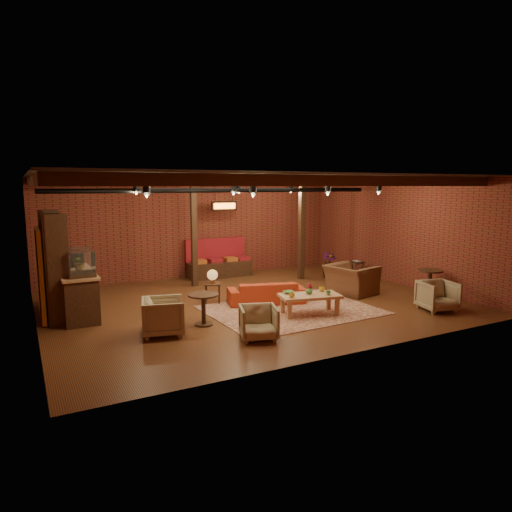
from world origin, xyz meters
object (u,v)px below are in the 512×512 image
coffee_table (309,297)px  plant_tall (330,240)px  armchair_far (438,294)px  armchair_a (163,315)px  armchair_b (259,321)px  sofa (266,292)px  side_table_book (354,263)px  round_table_left (203,304)px  side_table_lamp (212,277)px  armchair_right (351,275)px  round_table_right (430,279)px

coffee_table → plant_tall: 4.53m
plant_tall → armchair_far: bearing=-91.0°
armchair_a → armchair_b: size_ratio=1.14×
plant_tall → armchair_a: bearing=-154.0°
sofa → armchair_far: bearing=158.2°
side_table_book → armchair_a: bearing=-159.5°
coffee_table → plant_tall: bearing=47.5°
armchair_b → armchair_far: armchair_far is taller
round_table_left → plant_tall: (5.48, 2.91, 0.78)m
armchair_b → armchair_far: size_ratio=0.92×
side_table_lamp → side_table_book: (5.23, 0.73, -0.14)m
armchair_far → side_table_book: bearing=93.4°
side_table_lamp → plant_tall: 4.77m
armchair_a → side_table_book: size_ratio=1.36×
sofa → armchair_far: 4.17m
side_table_lamp → armchair_right: (3.77, -0.90, -0.11)m
coffee_table → side_table_lamp: (-1.57, 2.08, 0.23)m
armchair_a → armchair_right: armchair_right is taller
side_table_book → round_table_left: bearing=-158.4°
sofa → armchair_right: (2.58, -0.20, 0.26)m
armchair_b → round_table_right: 5.61m
sofa → coffee_table: bearing=120.9°
side_table_lamp → round_table_left: size_ratio=1.26×
side_table_lamp → round_table_right: side_table_lamp is taller
armchair_a → plant_tall: plant_tall is taller
armchair_a → plant_tall: bearing=-49.9°
sofa → round_table_left: 2.33m
round_table_left → side_table_book: size_ratio=1.12×
round_table_left → round_table_right: size_ratio=0.88×
coffee_table → side_table_lamp: side_table_lamp is taller
round_table_left → round_table_right: bearing=-5.5°
round_table_right → sofa: bearing=158.7°
armchair_b → plant_tall: bearing=60.1°
armchair_right → plant_tall: bearing=-33.2°
armchair_b → armchair_right: size_ratio=0.59×
side_table_book → armchair_far: armchair_far is taller
armchair_a → armchair_right: (5.62, 1.02, 0.13)m
armchair_right → coffee_table: bearing=106.0°
round_table_left → plant_tall: size_ratio=0.28×
armchair_far → armchair_a: bearing=-177.8°
sofa → round_table_left: bearing=41.2°
round_table_left → side_table_book: bearing=21.6°
sofa → round_table_left: size_ratio=2.83×
sofa → plant_tall: (3.39, 1.91, 0.96)m
armchair_b → armchair_right: (4.05, 2.15, 0.18)m
side_table_book → round_table_right: (0.05, -3.02, 0.01)m
armchair_a → armchair_far: armchair_a is taller
sofa → round_table_left: (-2.09, -1.00, 0.18)m
coffee_table → plant_tall: (3.01, 3.29, 0.82)m
round_table_left → armchair_right: 4.74m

